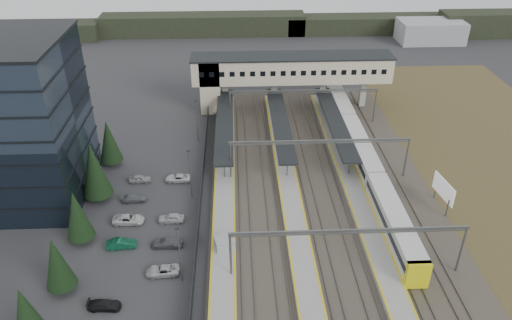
{
  "coord_description": "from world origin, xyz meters",
  "views": [
    {
      "loc": [
        -1.02,
        -53.31,
        43.77
      ],
      "look_at": [
        2.02,
        13.72,
        4.0
      ],
      "focal_mm": 35.0,
      "sensor_mm": 36.0,
      "label": 1
    }
  ],
  "objects_px": {
    "train": "(360,151)",
    "billboard": "(443,190)",
    "relay_cabin_far": "(225,246)",
    "footbridge": "(278,71)"
  },
  "relations": [
    {
      "from": "relay_cabin_far",
      "to": "billboard",
      "type": "height_order",
      "value": "billboard"
    },
    {
      "from": "footbridge",
      "to": "train",
      "type": "xyz_separation_m",
      "value": [
        12.3,
        -22.73,
        -5.85
      ]
    },
    {
      "from": "footbridge",
      "to": "train",
      "type": "height_order",
      "value": "footbridge"
    },
    {
      "from": "relay_cabin_far",
      "to": "footbridge",
      "type": "relative_size",
      "value": 0.07
    },
    {
      "from": "train",
      "to": "billboard",
      "type": "distance_m",
      "value": 16.51
    },
    {
      "from": "footbridge",
      "to": "billboard",
      "type": "height_order",
      "value": "footbridge"
    },
    {
      "from": "train",
      "to": "billboard",
      "type": "xyz_separation_m",
      "value": [
        8.89,
        -13.87,
        1.09
      ]
    },
    {
      "from": "relay_cabin_far",
      "to": "train",
      "type": "xyz_separation_m",
      "value": [
        22.83,
        22.38,
        0.96
      ]
    },
    {
      "from": "relay_cabin_far",
      "to": "footbridge",
      "type": "bearing_deg",
      "value": 76.85
    },
    {
      "from": "train",
      "to": "billboard",
      "type": "height_order",
      "value": "billboard"
    }
  ]
}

